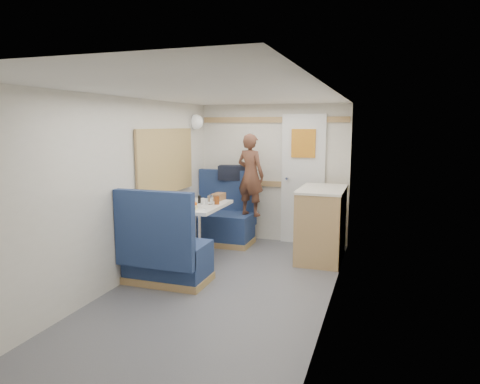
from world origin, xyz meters
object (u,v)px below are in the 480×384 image
(tray, at_px, (187,209))
(tumbler_left, at_px, (182,202))
(bench_far, at_px, (223,223))
(duffel_bag, at_px, (234,173))
(galley_counter, at_px, (321,223))
(person, at_px, (250,175))
(tumbler_right, at_px, (210,200))
(dinette_table, at_px, (198,217))
(bread_loaf, at_px, (218,197))
(beer_glass, at_px, (217,200))
(bench_near, at_px, (165,257))
(cheese_block, at_px, (192,208))
(salt_grinder, at_px, (203,201))
(pepper_grinder, at_px, (199,199))
(orange_fruit, at_px, (194,204))
(wine_glass, at_px, (192,197))
(dome_light, at_px, (196,122))

(tray, relative_size, tumbler_left, 3.26)
(bench_far, relative_size, tray, 3.05)
(duffel_bag, bearing_deg, galley_counter, -30.97)
(person, xyz_separation_m, tumbler_right, (-0.30, -0.74, -0.24))
(dinette_table, distance_m, bread_loaf, 0.44)
(beer_glass, height_order, bread_loaf, beer_glass)
(bench_near, relative_size, person, 0.92)
(bench_far, distance_m, tumbler_left, 1.13)
(cheese_block, bearing_deg, dinette_table, 105.15)
(bench_near, height_order, salt_grinder, bench_near)
(bench_near, xyz_separation_m, pepper_grinder, (-0.02, 0.96, 0.47))
(bench_far, distance_m, tumbler_right, 0.93)
(orange_fruit, xyz_separation_m, pepper_grinder, (-0.08, 0.33, -0.00))
(cheese_block, distance_m, pepper_grinder, 0.48)
(person, height_order, tray, person)
(tumbler_right, bearing_deg, bread_loaf, 91.77)
(salt_grinder, height_order, bread_loaf, bread_loaf)
(wine_glass, height_order, beer_glass, wine_glass)
(tumbler_right, bearing_deg, orange_fruit, -103.58)
(salt_grinder, relative_size, bread_loaf, 0.38)
(bench_far, bearing_deg, tumbler_left, -97.65)
(orange_fruit, height_order, cheese_block, orange_fruit)
(orange_fruit, xyz_separation_m, cheese_block, (0.04, -0.14, -0.01))
(bench_far, bearing_deg, orange_fruit, -86.63)
(galley_counter, relative_size, tumbler_right, 8.21)
(orange_fruit, height_order, tumbler_right, tumbler_right)
(bench_near, xyz_separation_m, person, (0.44, 1.68, 0.72))
(orange_fruit, bearing_deg, beer_glass, 63.33)
(galley_counter, height_order, tumbler_left, galley_counter)
(dome_light, xyz_separation_m, salt_grinder, (0.45, -0.83, -0.99))
(tumbler_left, distance_m, beer_glass, 0.43)
(person, height_order, pepper_grinder, person)
(dinette_table, xyz_separation_m, pepper_grinder, (-0.02, 0.09, 0.20))
(tumbler_left, height_order, pepper_grinder, tumbler_left)
(galley_counter, height_order, person, person)
(duffel_bag, relative_size, tumbler_left, 4.22)
(galley_counter, xyz_separation_m, duffel_bag, (-1.38, 0.57, 0.54))
(bench_far, relative_size, tumbler_right, 9.37)
(dinette_table, relative_size, duffel_bag, 2.06)
(duffel_bag, height_order, pepper_grinder, duffel_bag)
(person, xyz_separation_m, cheese_block, (-0.34, -1.19, -0.26))
(person, relative_size, tray, 3.31)
(bench_far, height_order, tumbler_right, bench_far)
(person, distance_m, salt_grinder, 0.91)
(person, relative_size, bread_loaf, 5.18)
(bench_far, xyz_separation_m, dome_light, (-0.39, -0.01, 1.45))
(person, relative_size, beer_glass, 11.29)
(bench_near, xyz_separation_m, beer_glass, (0.23, 0.95, 0.47))
(tray, bearing_deg, person, 70.62)
(bench_far, distance_m, tray, 1.30)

